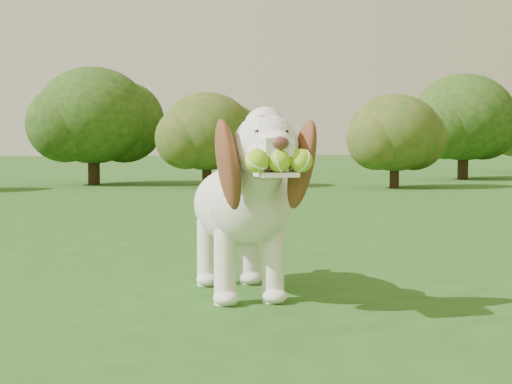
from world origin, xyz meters
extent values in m
plane|color=#244E16|center=(0.00, 0.00, 0.00)|extent=(80.00, 80.00, 0.00)
ellipsoid|color=white|center=(-0.37, -0.47, 0.39)|extent=(0.37, 0.69, 0.36)
ellipsoid|color=white|center=(-0.38, -0.73, 0.44)|extent=(0.36, 0.36, 0.35)
ellipsoid|color=white|center=(-0.36, -0.23, 0.38)|extent=(0.33, 0.33, 0.32)
cylinder|color=white|center=(-0.38, -0.86, 0.53)|extent=(0.19, 0.28, 0.28)
sphere|color=white|center=(-0.38, -1.00, 0.66)|extent=(0.26, 0.26, 0.25)
sphere|color=white|center=(-0.38, -0.97, 0.73)|extent=(0.17, 0.17, 0.16)
cube|color=white|center=(-0.39, -1.14, 0.66)|extent=(0.11, 0.15, 0.07)
ellipsoid|color=#592D28|center=(-0.39, -1.21, 0.67)|extent=(0.06, 0.04, 0.05)
cube|color=white|center=(-0.39, -1.15, 0.56)|extent=(0.14, 0.16, 0.02)
ellipsoid|color=brown|center=(-0.53, -0.98, 0.59)|extent=(0.14, 0.23, 0.38)
ellipsoid|color=brown|center=(-0.24, -0.99, 0.59)|extent=(0.15, 0.24, 0.38)
cylinder|color=white|center=(-0.36, -0.08, 0.42)|extent=(0.07, 0.18, 0.14)
cylinder|color=white|center=(-0.48, -0.70, 0.16)|extent=(0.10, 0.10, 0.31)
cylinder|color=white|center=(-0.27, -0.71, 0.16)|extent=(0.10, 0.10, 0.31)
cylinder|color=white|center=(-0.47, -0.25, 0.16)|extent=(0.10, 0.10, 0.31)
cylinder|color=white|center=(-0.26, -0.25, 0.16)|extent=(0.10, 0.10, 0.31)
sphere|color=#9EDD21|center=(-0.47, -1.19, 0.61)|extent=(0.09, 0.09, 0.08)
sphere|color=#9EDD21|center=(-0.39, -1.19, 0.61)|extent=(0.09, 0.09, 0.08)
sphere|color=#9EDD21|center=(-0.31, -1.19, 0.61)|extent=(0.09, 0.09, 0.08)
cylinder|color=#382314|center=(-0.51, 9.16, 0.31)|extent=(0.19, 0.19, 0.62)
ellipsoid|color=#173C12|center=(-0.51, 9.16, 1.13)|extent=(1.85, 1.85, 1.57)
cylinder|color=#382314|center=(3.83, 7.03, 0.23)|extent=(0.14, 0.14, 0.46)
ellipsoid|color=#173C12|center=(3.83, 7.03, 0.84)|extent=(1.37, 1.37, 1.17)
cylinder|color=#382314|center=(6.29, 9.36, 0.32)|extent=(0.20, 0.20, 0.63)
ellipsoid|color=#173C12|center=(6.29, 9.36, 1.16)|extent=(1.90, 1.90, 1.62)
cylinder|color=#382314|center=(1.13, 7.97, 0.23)|extent=(0.15, 0.15, 0.47)
ellipsoid|color=#173C12|center=(1.13, 7.97, 0.86)|extent=(1.41, 1.41, 1.20)
camera|label=1|loc=(-1.17, -3.87, 0.67)|focal=55.00mm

